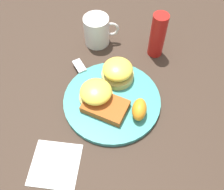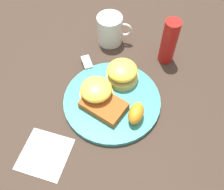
% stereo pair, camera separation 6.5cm
% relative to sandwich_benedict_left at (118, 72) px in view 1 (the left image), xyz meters
% --- Properties ---
extents(ground_plane, '(1.10, 1.10, 0.00)m').
position_rel_sandwich_benedict_left_xyz_m(ground_plane, '(-0.02, -0.07, -0.04)').
color(ground_plane, '#38281E').
extents(plate, '(0.26, 0.26, 0.01)m').
position_rel_sandwich_benedict_left_xyz_m(plate, '(-0.02, -0.07, -0.03)').
color(plate, teal).
rests_on(plate, ground_plane).
extents(sandwich_benedict_left, '(0.09, 0.09, 0.06)m').
position_rel_sandwich_benedict_left_xyz_m(sandwich_benedict_left, '(0.00, 0.00, 0.00)').
color(sandwich_benedict_left, tan).
rests_on(sandwich_benedict_left, plate).
extents(sandwich_benedict_right, '(0.09, 0.09, 0.06)m').
position_rel_sandwich_benedict_left_xyz_m(sandwich_benedict_right, '(-0.06, -0.07, 0.00)').
color(sandwich_benedict_right, tan).
rests_on(sandwich_benedict_right, plate).
extents(hashbrown_patty, '(0.13, 0.11, 0.02)m').
position_rel_sandwich_benedict_left_xyz_m(hashbrown_patty, '(-0.04, -0.10, -0.02)').
color(hashbrown_patty, '#9F4E1C').
rests_on(hashbrown_patty, plate).
extents(orange_wedge, '(0.05, 0.07, 0.04)m').
position_rel_sandwich_benedict_left_xyz_m(orange_wedge, '(0.05, -0.12, -0.01)').
color(orange_wedge, orange).
rests_on(orange_wedge, plate).
extents(fork, '(0.12, 0.22, 0.00)m').
position_rel_sandwich_benedict_left_xyz_m(fork, '(-0.07, -0.02, -0.02)').
color(fork, silver).
rests_on(fork, plate).
extents(cup, '(0.11, 0.08, 0.09)m').
position_rel_sandwich_benedict_left_xyz_m(cup, '(-0.05, 0.16, 0.00)').
color(cup, silver).
rests_on(cup, ground_plane).
extents(napkin, '(0.13, 0.13, 0.00)m').
position_rel_sandwich_benedict_left_xyz_m(napkin, '(-0.15, -0.24, -0.04)').
color(napkin, white).
rests_on(napkin, ground_plane).
extents(condiment_bottle, '(0.04, 0.04, 0.14)m').
position_rel_sandwich_benedict_left_xyz_m(condiment_bottle, '(0.12, 0.10, 0.03)').
color(condiment_bottle, '#B21914').
rests_on(condiment_bottle, ground_plane).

